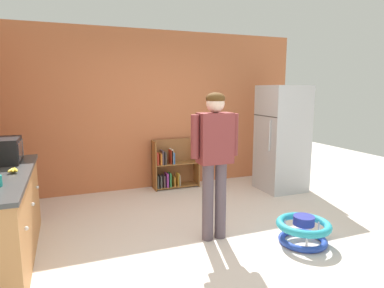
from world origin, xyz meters
name	(u,v)px	position (x,y,z in m)	size (l,w,h in m)	color
ground_plane	(214,240)	(0.00, 0.00, 0.00)	(12.00, 12.00, 0.00)	silver
back_wall	(158,110)	(0.00, 2.33, 1.35)	(5.20, 0.06, 2.70)	#C26B42
refrigerator	(282,138)	(1.89, 1.36, 0.89)	(0.73, 0.68, 1.78)	#B7BABF
bookshelf	(172,167)	(0.18, 2.14, 0.37)	(0.80, 0.28, 0.85)	brown
standing_person	(215,153)	(0.02, 0.04, 1.02)	(0.57, 0.22, 1.69)	#584A53
baby_walker	(303,230)	(0.90, -0.43, 0.16)	(0.60, 0.60, 0.32)	#2747B8
microwave	(3,151)	(-2.20, 0.90, 1.04)	(0.37, 0.48, 0.28)	black
banana_bunch	(13,170)	(-2.03, 0.37, 0.93)	(0.12, 0.16, 0.04)	yellow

